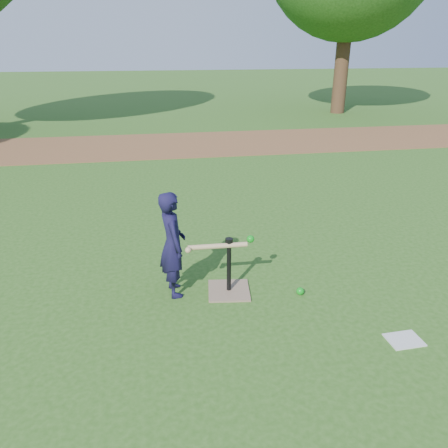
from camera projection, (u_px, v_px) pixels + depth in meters
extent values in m
plane|color=#285116|center=(211.00, 305.00, 4.38)|extent=(80.00, 80.00, 0.00)
cube|color=brown|center=(169.00, 145.00, 11.19)|extent=(24.00, 3.00, 0.01)
imported|color=black|center=(173.00, 244.00, 4.39)|extent=(0.33, 0.44, 1.11)
sphere|color=#0D9017|center=(300.00, 291.00, 4.54)|extent=(0.08, 0.08, 0.08)
cube|color=silver|center=(404.00, 340.00, 3.85)|extent=(0.31, 0.24, 0.01)
cube|color=#866B55|center=(229.00, 290.00, 4.61)|extent=(0.48, 0.48, 0.02)
cylinder|color=black|center=(229.00, 266.00, 4.50)|extent=(0.05, 0.05, 0.55)
cylinder|color=black|center=(229.00, 241.00, 4.39)|extent=(0.08, 0.08, 0.06)
cylinder|color=tan|center=(218.00, 246.00, 4.37)|extent=(0.60, 0.07, 0.05)
sphere|color=tan|center=(188.00, 250.00, 4.28)|extent=(0.06, 0.06, 0.06)
sphere|color=#0D9017|center=(250.00, 239.00, 4.53)|extent=(0.08, 0.08, 0.08)
cylinder|color=#382316|center=(342.00, 64.00, 15.65)|extent=(0.50, 0.50, 3.42)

